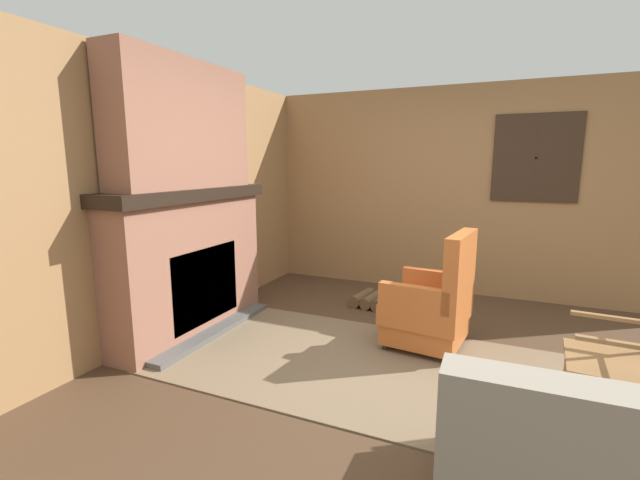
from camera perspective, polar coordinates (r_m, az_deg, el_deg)
name	(u,v)px	position (r m, az deg, el deg)	size (l,w,h in m)	color
ground_plane	(413,373)	(3.56, 12.25, -16.89)	(14.00, 14.00, 0.00)	#4C3523
wood_panel_wall_left	(169,200)	(4.31, -19.53, 5.00)	(0.06, 5.25, 2.52)	#9E7247
wood_panel_wall_back	(459,191)	(5.52, 18.03, 6.26)	(5.25, 0.09, 2.52)	#9E7247
fireplace_hearth	(191,262)	(4.24, -16.81, -2.83)	(0.58, 1.87, 1.38)	#93604C
chimney_breast	(183,126)	(4.16, -17.86, 14.33)	(0.33, 1.56, 1.12)	#93604C
area_rug	(376,367)	(3.59, 7.42, -16.43)	(3.51, 1.73, 0.01)	#7A664C
armchair	(432,307)	(3.92, 14.74, -8.60)	(0.74, 0.77, 1.04)	#C6662D
rocking_chair	(619,364)	(3.19, 35.00, -13.40)	(0.83, 0.56, 1.28)	olive
firewood_stack	(373,299)	(4.99, 7.05, -7.88)	(0.46, 0.49, 0.13)	brown
oil_lamp_vase	(124,178)	(3.71, -24.65, 7.48)	(0.11, 0.11, 0.32)	#47708E
storage_case	(217,180)	(4.57, -13.63, 7.76)	(0.14, 0.22, 0.11)	brown
decorative_plate_on_mantel	(189,174)	(4.27, -17.09, 8.35)	(0.07, 0.25, 0.25)	red
sofa_segment	(550,468)	(2.34, 28.29, -25.17)	(0.94, 0.82, 0.82)	gray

